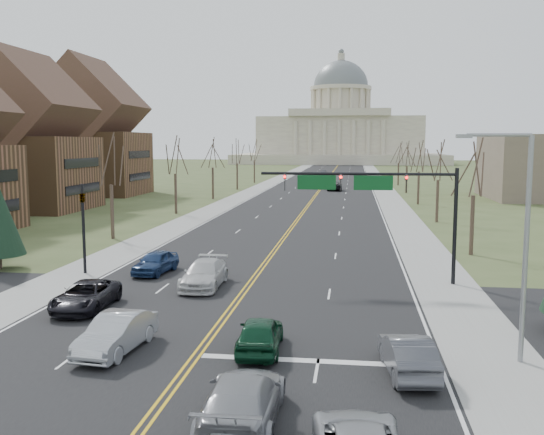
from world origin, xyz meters
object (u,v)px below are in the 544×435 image
(car_far_sb, at_px, (323,173))
(car_sb_outer_second, at_px, (156,262))
(signal_mast, at_px, (372,191))
(car_sb_inner_second, at_px, (204,274))
(signal_left, at_px, (83,218))
(car_sb_inner_lead, at_px, (116,333))
(car_sb_outer_lead, at_px, (86,296))
(car_far_nb, at_px, (335,186))
(street_light, at_px, (520,233))
(car_nb_outer_lead, at_px, (408,354))
(car_nb_inner_second, at_px, (242,400))
(car_nb_inner_lead, at_px, (260,334))

(car_far_sb, bearing_deg, car_sb_outer_second, -91.39)
(signal_mast, relative_size, car_sb_outer_second, 2.70)
(signal_mast, height_order, car_sb_inner_second, signal_mast)
(signal_left, height_order, car_sb_inner_second, signal_left)
(car_sb_inner_lead, height_order, car_sb_inner_second, car_sb_inner_second)
(car_sb_outer_lead, relative_size, car_sb_outer_second, 1.16)
(signal_mast, height_order, car_far_nb, signal_mast)
(signal_left, xyz_separation_m, car_sb_inner_lead, (8.07, -14.49, -2.91))
(signal_left, xyz_separation_m, street_light, (24.24, -13.50, 1.51))
(car_nb_outer_lead, xyz_separation_m, car_sb_inner_lead, (-11.85, 0.88, 0.04))
(street_light, height_order, car_sb_inner_second, street_light)
(car_sb_outer_lead, bearing_deg, street_light, -16.32)
(car_sb_outer_lead, xyz_separation_m, car_sb_outer_second, (0.77, 9.04, 0.04))
(car_nb_inner_second, bearing_deg, street_light, -145.56)
(car_far_sb, bearing_deg, street_light, -83.14)
(car_far_sb, bearing_deg, car_sb_inner_second, -89.47)
(car_nb_outer_lead, xyz_separation_m, car_sb_outer_lead, (-15.97, 6.91, -0.03))
(car_sb_outer_lead, relative_size, car_sb_inner_second, 0.95)
(signal_left, bearing_deg, car_nb_inner_lead, -44.29)
(signal_mast, height_order, car_sb_inner_lead, signal_mast)
(signal_mast, height_order, street_light, street_light)
(signal_left, relative_size, car_far_nb, 1.03)
(car_far_nb, bearing_deg, car_nb_inner_lead, 88.75)
(car_far_nb, relative_size, car_far_sb, 1.23)
(signal_mast, bearing_deg, street_light, -68.59)
(car_sb_outer_second, xyz_separation_m, car_far_nb, (9.59, 73.90, 0.05))
(car_nb_inner_second, relative_size, car_sb_outer_lead, 1.09)
(car_sb_inner_lead, bearing_deg, car_sb_outer_second, 108.33)
(car_nb_inner_lead, bearing_deg, car_sb_inner_lead, 5.14)
(car_sb_outer_lead, bearing_deg, car_far_nb, 80.51)
(car_nb_outer_lead, bearing_deg, car_nb_inner_second, 35.91)
(signal_mast, bearing_deg, car_sb_outer_lead, -150.57)
(car_sb_outer_lead, height_order, car_sb_outer_second, car_sb_outer_second)
(car_sb_outer_second, bearing_deg, signal_left, -165.72)
(car_nb_outer_lead, bearing_deg, car_sb_outer_lead, -30.30)
(car_sb_inner_lead, relative_size, car_sb_outer_second, 1.07)
(car_nb_inner_lead, distance_m, car_sb_outer_second, 17.02)
(signal_left, height_order, car_sb_outer_lead, signal_left)
(car_nb_inner_lead, distance_m, car_far_sb, 139.19)
(street_light, distance_m, car_sb_outer_lead, 21.38)
(signal_mast, xyz_separation_m, car_sb_outer_lead, (-14.99, -8.46, -5.03))
(car_sb_outer_lead, xyz_separation_m, car_sb_inner_second, (4.95, 5.70, 0.07))
(signal_left, distance_m, car_nb_inner_second, 25.19)
(car_far_nb, bearing_deg, car_sb_outer_lead, 81.82)
(car_far_sb, bearing_deg, car_far_nb, -83.90)
(car_sb_inner_lead, height_order, car_far_nb, car_far_nb)
(signal_left, xyz_separation_m, car_far_nb, (14.32, 74.48, -2.89))
(signal_mast, distance_m, car_far_sb, 125.89)
(car_sb_inner_lead, xyz_separation_m, car_sb_outer_lead, (-4.12, 6.03, -0.07))
(car_sb_outer_lead, bearing_deg, car_sb_outer_second, 82.75)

